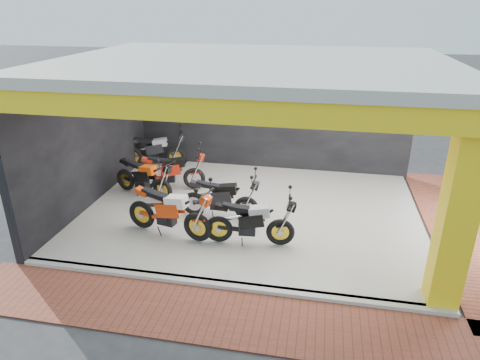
% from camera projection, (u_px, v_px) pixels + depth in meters
% --- Properties ---
extents(ground, '(80.00, 80.00, 0.00)m').
position_uv_depth(ground, '(235.00, 257.00, 8.74)').
color(ground, '#2D2D30').
rests_on(ground, ground).
extents(showroom_floor, '(8.00, 6.00, 0.10)m').
position_uv_depth(showroom_floor, '(251.00, 211.00, 10.53)').
color(showroom_floor, silver).
rests_on(showroom_floor, ground).
extents(showroom_ceiling, '(8.40, 6.40, 0.20)m').
position_uv_depth(showroom_ceiling, '(253.00, 64.00, 9.16)').
color(showroom_ceiling, beige).
rests_on(showroom_ceiling, corner_column).
extents(back_wall, '(8.20, 0.20, 3.50)m').
position_uv_depth(back_wall, '(269.00, 114.00, 12.68)').
color(back_wall, black).
rests_on(back_wall, ground).
extents(left_wall, '(0.20, 6.20, 3.50)m').
position_uv_depth(left_wall, '(89.00, 136.00, 10.60)').
color(left_wall, black).
rests_on(left_wall, ground).
extents(corner_column, '(0.50, 0.50, 3.50)m').
position_uv_depth(corner_column, '(458.00, 213.00, 6.72)').
color(corner_column, yellow).
rests_on(corner_column, ground).
extents(header_beam_front, '(8.40, 0.30, 0.40)m').
position_uv_depth(header_beam_front, '(221.00, 109.00, 6.56)').
color(header_beam_front, yellow).
rests_on(header_beam_front, corner_column).
extents(header_beam_right, '(0.30, 6.40, 0.40)m').
position_uv_depth(header_beam_right, '(450.00, 84.00, 8.57)').
color(header_beam_right, yellow).
rests_on(header_beam_right, corner_column).
extents(floor_kerb, '(8.00, 0.20, 0.10)m').
position_uv_depth(floor_kerb, '(224.00, 285.00, 7.79)').
color(floor_kerb, silver).
rests_on(floor_kerb, ground).
extents(paver_front, '(9.00, 1.40, 0.03)m').
position_uv_depth(paver_front, '(213.00, 315.00, 7.10)').
color(paver_front, brown).
rests_on(paver_front, ground).
extents(paver_right, '(1.40, 7.00, 0.03)m').
position_uv_depth(paver_right, '(460.00, 231.00, 9.69)').
color(paver_right, brown).
rests_on(paver_right, ground).
extents(moto_hero, '(2.30, 1.27, 1.33)m').
position_uv_depth(moto_hero, '(197.00, 214.00, 8.86)').
color(moto_hero, red).
rests_on(moto_hero, showroom_floor).
extents(moto_row_a, '(2.04, 0.91, 1.21)m').
position_uv_depth(moto_row_a, '(281.00, 220.00, 8.73)').
color(moto_row_a, black).
rests_on(moto_row_a, showroom_floor).
extents(moto_row_b, '(1.95, 0.72, 1.19)m').
position_uv_depth(moto_row_b, '(246.00, 197.00, 9.78)').
color(moto_row_b, black).
rests_on(moto_row_b, showroom_floor).
extents(moto_row_c, '(2.11, 1.36, 1.21)m').
position_uv_depth(moto_row_c, '(162.00, 179.00, 10.72)').
color(moto_row_c, black).
rests_on(moto_row_c, showroom_floor).
extents(moto_row_d, '(2.11, 1.12, 1.22)m').
position_uv_depth(moto_row_d, '(194.00, 168.00, 11.41)').
color(moto_row_d, red).
rests_on(moto_row_d, showroom_floor).
extents(moto_row_e, '(2.12, 1.16, 1.23)m').
position_uv_depth(moto_row_e, '(175.00, 148.00, 13.03)').
color(moto_row_e, black).
rests_on(moto_row_e, showroom_floor).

